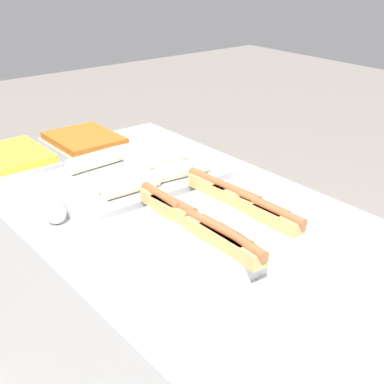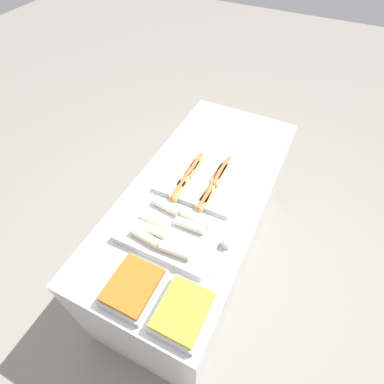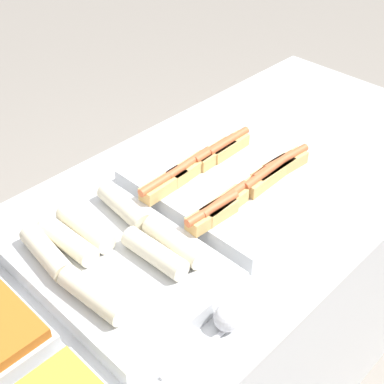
% 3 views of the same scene
% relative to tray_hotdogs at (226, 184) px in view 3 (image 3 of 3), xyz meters
% --- Properties ---
extents(ground_plane, '(12.00, 12.00, 0.00)m').
position_rel_tray_hotdogs_xyz_m(ground_plane, '(-0.02, 0.00, -0.93)').
color(ground_plane, gray).
extents(counter, '(1.81, 0.82, 0.89)m').
position_rel_tray_hotdogs_xyz_m(counter, '(-0.02, 0.00, -0.48)').
color(counter, silver).
rests_on(counter, ground_plane).
extents(tray_hotdogs, '(0.47, 0.50, 0.10)m').
position_rel_tray_hotdogs_xyz_m(tray_hotdogs, '(0.00, 0.00, 0.00)').
color(tray_hotdogs, silver).
rests_on(tray_hotdogs, counter).
extents(tray_wraps, '(0.36, 0.53, 0.10)m').
position_rel_tray_hotdogs_xyz_m(tray_wraps, '(-0.40, 0.00, 0.00)').
color(tray_wraps, silver).
rests_on(tray_wraps, counter).
extents(serving_spoon_near, '(0.21, 0.06, 0.06)m').
position_rel_tray_hotdogs_xyz_m(serving_spoon_near, '(-0.35, -0.30, -0.01)').
color(serving_spoon_near, silver).
rests_on(serving_spoon_near, counter).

